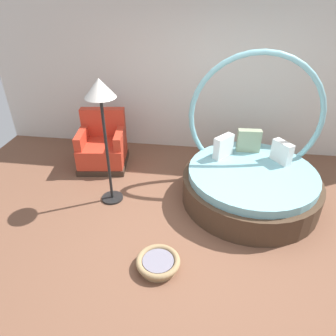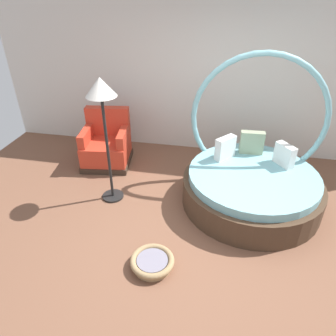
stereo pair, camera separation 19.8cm
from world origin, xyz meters
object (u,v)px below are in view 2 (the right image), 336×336
at_px(round_daybed, 252,178).
at_px(red_armchair, 107,145).
at_px(floor_lamp, 102,100).
at_px(pet_basket, 152,262).

xyz_separation_m(round_daybed, red_armchair, (-2.47, 0.65, -0.04)).
height_order(round_daybed, red_armchair, round_daybed).
bearing_deg(red_armchair, floor_lamp, -66.15).
distance_m(red_armchair, floor_lamp, 1.62).
height_order(red_armchair, pet_basket, red_armchair).
bearing_deg(round_daybed, red_armchair, 165.36).
bearing_deg(floor_lamp, red_armchair, 113.85).
bearing_deg(round_daybed, pet_basket, -126.38).
relative_size(round_daybed, floor_lamp, 1.13).
relative_size(round_daybed, pet_basket, 4.04).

